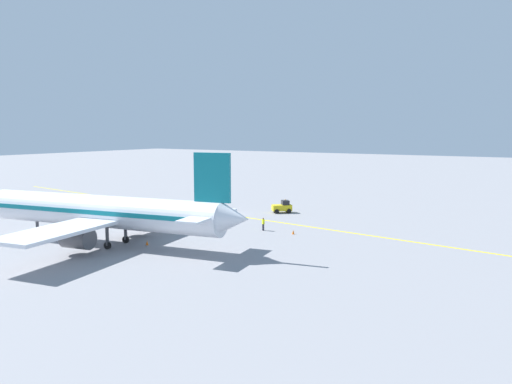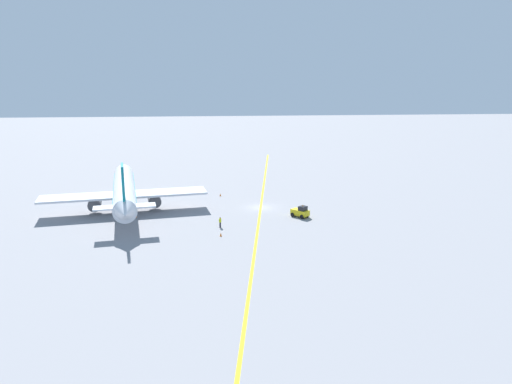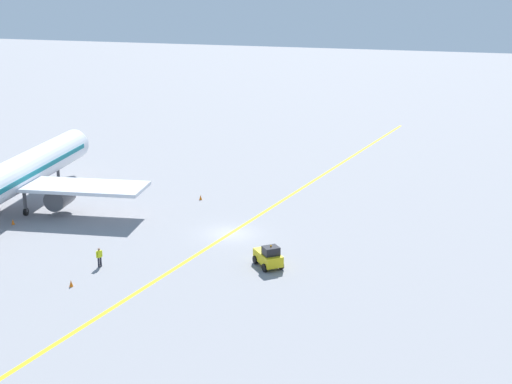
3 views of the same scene
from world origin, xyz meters
The scene contains 8 objects.
ground_plane centered at (0.00, 0.00, 0.00)m, with size 400.00×400.00×0.00m, color gray.
apron_yellow_centreline centered at (0.00, 0.00, 0.00)m, with size 0.40×120.00×0.01m, color yellow.
airplane_at_gate centered at (-23.75, -0.29, 3.71)m, with size 28.47×35.45×10.60m.
baggage_tug_white centered at (6.01, -6.68, 0.90)m, with size 3.13×3.23×2.11m.
ground_crew_worker centered at (-7.50, -11.28, 0.91)m, with size 0.37×0.51×1.68m.
traffic_cone_near_nose centered at (-7.02, 9.33, 0.28)m, with size 0.32×0.32×0.55m, color orange.
traffic_cone_mid_apron centered at (-7.51, -15.62, 0.28)m, with size 0.32×0.32×0.55m, color orange.
traffic_cone_by_wingtip centered at (-21.40, -4.38, 0.28)m, with size 0.32×0.32×0.55m, color orange.
Camera 1 is at (-61.61, -43.65, 12.84)m, focal length 35.00 mm.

